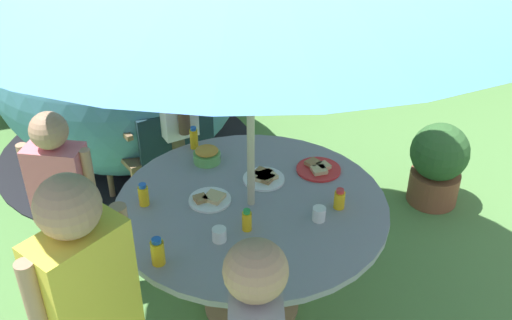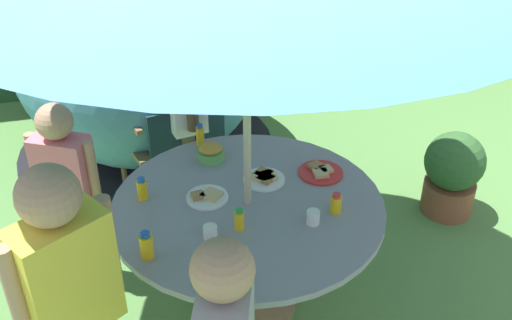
{
  "view_description": "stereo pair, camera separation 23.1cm",
  "coord_description": "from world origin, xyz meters",
  "px_view_note": "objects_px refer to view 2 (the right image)",
  "views": [
    {
      "loc": [
        -0.75,
        -2.23,
        2.43
      ],
      "look_at": [
        0.08,
        0.16,
        0.82
      ],
      "focal_mm": 42.3,
      "sensor_mm": 36.0,
      "label": 1
    },
    {
      "loc": [
        -0.53,
        -2.3,
        2.43
      ],
      "look_at": [
        0.08,
        0.16,
        0.82
      ],
      "focal_mm": 42.3,
      "sensor_mm": 36.0,
      "label": 2
    }
  ],
  "objects_px": {
    "wooden_chair": "(153,116)",
    "cup_far": "(210,232)",
    "child_in_pink_shirt": "(65,173)",
    "child_in_yellow_shirt": "(67,276)",
    "juice_bottle_near_right": "(336,204)",
    "plate_back_edge": "(207,197)",
    "cup_near": "(313,217)",
    "dome_tent": "(138,55)",
    "potted_plant": "(453,172)",
    "juice_bottle_near_left": "(200,136)",
    "juice_bottle_center_front": "(239,220)",
    "snack_bowl": "(211,153)",
    "juice_bottle_far_left": "(142,189)",
    "plate_mid_right": "(264,178)",
    "child_in_white_shirt": "(180,83)",
    "juice_bottle_far_right": "(146,246)",
    "plate_front_edge": "(321,172)",
    "garden_table": "(248,224)"
  },
  "relations": [
    {
      "from": "child_in_pink_shirt",
      "to": "cup_near",
      "type": "height_order",
      "value": "child_in_pink_shirt"
    },
    {
      "from": "plate_back_edge",
      "to": "juice_bottle_far_right",
      "type": "bearing_deg",
      "value": -132.23
    },
    {
      "from": "wooden_chair",
      "to": "juice_bottle_near_left",
      "type": "bearing_deg",
      "value": -86.43
    },
    {
      "from": "plate_front_edge",
      "to": "juice_bottle_far_right",
      "type": "bearing_deg",
      "value": -155.22
    },
    {
      "from": "juice_bottle_near_right",
      "to": "plate_mid_right",
      "type": "bearing_deg",
      "value": 127.35
    },
    {
      "from": "plate_back_edge",
      "to": "juice_bottle_near_left",
      "type": "xyz_separation_m",
      "value": [
        0.05,
        0.51,
        0.05
      ]
    },
    {
      "from": "child_in_pink_shirt",
      "to": "snack_bowl",
      "type": "distance_m",
      "value": 0.76
    },
    {
      "from": "plate_back_edge",
      "to": "juice_bottle_center_front",
      "type": "relative_size",
      "value": 1.86
    },
    {
      "from": "child_in_yellow_shirt",
      "to": "cup_far",
      "type": "distance_m",
      "value": 0.68
    },
    {
      "from": "plate_front_edge",
      "to": "snack_bowl",
      "type": "bearing_deg",
      "value": 152.44
    },
    {
      "from": "child_in_yellow_shirt",
      "to": "cup_far",
      "type": "height_order",
      "value": "child_in_yellow_shirt"
    },
    {
      "from": "child_in_yellow_shirt",
      "to": "juice_bottle_center_front",
      "type": "xyz_separation_m",
      "value": [
        0.73,
        0.33,
        -0.12
      ]
    },
    {
      "from": "potted_plant",
      "to": "juice_bottle_near_left",
      "type": "xyz_separation_m",
      "value": [
        -1.6,
        0.09,
        0.45
      ]
    },
    {
      "from": "potted_plant",
      "to": "child_in_yellow_shirt",
      "type": "relative_size",
      "value": 0.43
    },
    {
      "from": "juice_bottle_far_right",
      "to": "cup_far",
      "type": "xyz_separation_m",
      "value": [
        0.29,
        0.06,
        -0.03
      ]
    },
    {
      "from": "juice_bottle_near_right",
      "to": "wooden_chair",
      "type": "bearing_deg",
      "value": 118.19
    },
    {
      "from": "child_in_pink_shirt",
      "to": "juice_bottle_near_right",
      "type": "xyz_separation_m",
      "value": [
        1.25,
        -0.63,
        0.03
      ]
    },
    {
      "from": "plate_back_edge",
      "to": "cup_far",
      "type": "relative_size",
      "value": 3.22
    },
    {
      "from": "dome_tent",
      "to": "juice_bottle_far_left",
      "type": "height_order",
      "value": "dome_tent"
    },
    {
      "from": "child_in_white_shirt",
      "to": "juice_bottle_far_left",
      "type": "xyz_separation_m",
      "value": [
        -0.31,
        -0.8,
        -0.17
      ]
    },
    {
      "from": "juice_bottle_far_right",
      "to": "juice_bottle_near_right",
      "type": "bearing_deg",
      "value": 6.58
    },
    {
      "from": "potted_plant",
      "to": "child_in_yellow_shirt",
      "type": "height_order",
      "value": "child_in_yellow_shirt"
    },
    {
      "from": "child_in_white_shirt",
      "to": "plate_mid_right",
      "type": "height_order",
      "value": "child_in_white_shirt"
    },
    {
      "from": "child_in_white_shirt",
      "to": "cup_near",
      "type": "bearing_deg",
      "value": 9.5
    },
    {
      "from": "wooden_chair",
      "to": "child_in_yellow_shirt",
      "type": "height_order",
      "value": "child_in_yellow_shirt"
    },
    {
      "from": "juice_bottle_far_left",
      "to": "juice_bottle_near_right",
      "type": "bearing_deg",
      "value": -20.74
    },
    {
      "from": "garden_table",
      "to": "potted_plant",
      "type": "bearing_deg",
      "value": 19.15
    },
    {
      "from": "child_in_white_shirt",
      "to": "plate_back_edge",
      "type": "relative_size",
      "value": 6.83
    },
    {
      "from": "plate_back_edge",
      "to": "snack_bowl",
      "type": "bearing_deg",
      "value": 76.77
    },
    {
      "from": "plate_back_edge",
      "to": "juice_bottle_near_right",
      "type": "xyz_separation_m",
      "value": [
        0.57,
        -0.25,
        0.04
      ]
    },
    {
      "from": "plate_back_edge",
      "to": "child_in_pink_shirt",
      "type": "bearing_deg",
      "value": 151.31
    },
    {
      "from": "potted_plant",
      "to": "child_in_white_shirt",
      "type": "height_order",
      "value": "child_in_white_shirt"
    },
    {
      "from": "snack_bowl",
      "to": "juice_bottle_far_left",
      "type": "xyz_separation_m",
      "value": [
        -0.39,
        -0.27,
        0.01
      ]
    },
    {
      "from": "wooden_chair",
      "to": "juice_bottle_center_front",
      "type": "height_order",
      "value": "wooden_chair"
    },
    {
      "from": "juice_bottle_near_right",
      "to": "cup_far",
      "type": "distance_m",
      "value": 0.61
    },
    {
      "from": "plate_back_edge",
      "to": "juice_bottle_far_right",
      "type": "relative_size",
      "value": 1.58
    },
    {
      "from": "wooden_chair",
      "to": "plate_front_edge",
      "type": "bearing_deg",
      "value": -69.48
    },
    {
      "from": "potted_plant",
      "to": "child_in_pink_shirt",
      "type": "bearing_deg",
      "value": -178.71
    },
    {
      "from": "child_in_white_shirt",
      "to": "juice_bottle_far_left",
      "type": "height_order",
      "value": "child_in_white_shirt"
    },
    {
      "from": "dome_tent",
      "to": "cup_far",
      "type": "xyz_separation_m",
      "value": [
        0.15,
        -2.02,
        -0.05
      ]
    },
    {
      "from": "potted_plant",
      "to": "cup_far",
      "type": "height_order",
      "value": "cup_far"
    },
    {
      "from": "wooden_chair",
      "to": "cup_far",
      "type": "height_order",
      "value": "wooden_chair"
    },
    {
      "from": "wooden_chair",
      "to": "dome_tent",
      "type": "distance_m",
      "value": 0.63
    },
    {
      "from": "plate_mid_right",
      "to": "juice_bottle_far_right",
      "type": "xyz_separation_m",
      "value": [
        -0.64,
        -0.44,
        0.05
      ]
    },
    {
      "from": "child_in_white_shirt",
      "to": "juice_bottle_far_right",
      "type": "height_order",
      "value": "child_in_white_shirt"
    },
    {
      "from": "dome_tent",
      "to": "juice_bottle_far_right",
      "type": "xyz_separation_m",
      "value": [
        -0.14,
        -2.08,
        -0.02
      ]
    },
    {
      "from": "child_in_white_shirt",
      "to": "juice_bottle_center_front",
      "type": "bearing_deg",
      "value": -5.73
    },
    {
      "from": "snack_bowl",
      "to": "juice_bottle_far_left",
      "type": "distance_m",
      "value": 0.48
    },
    {
      "from": "cup_far",
      "to": "child_in_pink_shirt",
      "type": "bearing_deg",
      "value": 133.74
    },
    {
      "from": "potted_plant",
      "to": "cup_near",
      "type": "relative_size",
      "value": 8.32
    }
  ]
}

